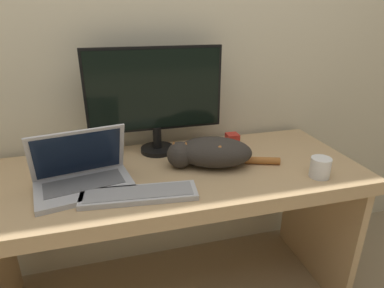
# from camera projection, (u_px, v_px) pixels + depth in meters

# --- Properties ---
(wall_back) EXTENTS (6.40, 0.06, 2.60)m
(wall_back) POSITION_uv_depth(u_px,v_px,m) (151.00, 21.00, 1.47)
(wall_back) COLOR beige
(wall_back) RESTS_ON ground_plane
(desk) EXTENTS (1.63, 0.64, 0.72)m
(desk) POSITION_uv_depth(u_px,v_px,m) (172.00, 199.00, 1.41)
(desk) COLOR tan
(desk) RESTS_ON ground_plane
(monitor) EXTENTS (0.61, 0.16, 0.49)m
(monitor) POSITION_uv_depth(u_px,v_px,m) (155.00, 95.00, 1.44)
(monitor) COLOR black
(monitor) RESTS_ON desk
(laptop) EXTENTS (0.39, 0.29, 0.23)m
(laptop) POSITION_uv_depth(u_px,v_px,m) (83.00, 176.00, 1.21)
(laptop) COLOR #B7B7BC
(laptop) RESTS_ON desk
(external_keyboard) EXTENTS (0.43, 0.16, 0.02)m
(external_keyboard) POSITION_uv_depth(u_px,v_px,m) (139.00, 194.00, 1.15)
(external_keyboard) COLOR #BCBCC1
(external_keyboard) RESTS_ON desk
(cat) EXTENTS (0.49, 0.27, 0.13)m
(cat) POSITION_uv_depth(u_px,v_px,m) (210.00, 152.00, 1.37)
(cat) COLOR #332D28
(cat) RESTS_ON desk
(coffee_mug) EXTENTS (0.08, 0.08, 0.08)m
(coffee_mug) POSITION_uv_depth(u_px,v_px,m) (320.00, 167.00, 1.29)
(coffee_mug) COLOR white
(coffee_mug) RESTS_ON desk
(small_toy) EXTENTS (0.06, 0.06, 0.06)m
(small_toy) POSITION_uv_depth(u_px,v_px,m) (232.00, 139.00, 1.60)
(small_toy) COLOR red
(small_toy) RESTS_ON desk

